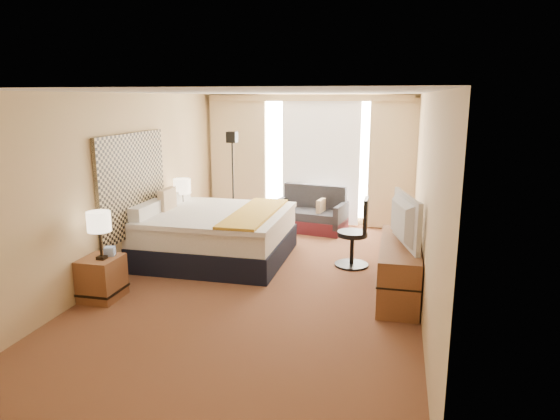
% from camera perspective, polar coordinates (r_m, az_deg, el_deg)
% --- Properties ---
extents(floor, '(4.20, 7.00, 0.02)m').
position_cam_1_polar(floor, '(7.09, -1.81, -8.20)').
color(floor, '#552118').
rests_on(floor, ground).
extents(ceiling, '(4.20, 7.00, 0.02)m').
position_cam_1_polar(ceiling, '(6.62, -1.98, 13.30)').
color(ceiling, beige).
rests_on(ceiling, wall_back).
extents(wall_back, '(4.20, 0.02, 2.60)m').
position_cam_1_polar(wall_back, '(10.12, 3.32, 5.73)').
color(wall_back, tan).
rests_on(wall_back, ground).
extents(wall_front, '(4.20, 0.02, 2.60)m').
position_cam_1_polar(wall_front, '(3.59, -16.77, -7.95)').
color(wall_front, tan).
rests_on(wall_front, ground).
extents(wall_left, '(0.02, 7.00, 2.60)m').
position_cam_1_polar(wall_left, '(7.56, -17.47, 2.75)').
color(wall_left, tan).
rests_on(wall_left, ground).
extents(wall_right, '(0.02, 7.00, 2.60)m').
position_cam_1_polar(wall_right, '(6.52, 16.22, 1.31)').
color(wall_right, tan).
rests_on(wall_right, ground).
extents(headboard, '(0.06, 1.85, 1.50)m').
position_cam_1_polar(headboard, '(7.71, -16.45, 2.86)').
color(headboard, black).
rests_on(headboard, wall_left).
extents(nightstand_left, '(0.45, 0.52, 0.55)m').
position_cam_1_polar(nightstand_left, '(6.83, -19.69, -7.35)').
color(nightstand_left, brown).
rests_on(nightstand_left, floor).
extents(nightstand_right, '(0.45, 0.52, 0.55)m').
position_cam_1_polar(nightstand_right, '(8.92, -11.05, -2.16)').
color(nightstand_right, brown).
rests_on(nightstand_right, floor).
extents(media_dresser, '(0.50, 1.80, 0.70)m').
position_cam_1_polar(media_dresser, '(6.76, 13.42, -6.49)').
color(media_dresser, brown).
rests_on(media_dresser, floor).
extents(window, '(2.30, 0.02, 2.30)m').
position_cam_1_polar(window, '(10.05, 4.70, 5.77)').
color(window, white).
rests_on(window, wall_back).
extents(curtains, '(4.12, 0.19, 2.56)m').
position_cam_1_polar(curtains, '(10.00, 3.19, 6.27)').
color(curtains, beige).
rests_on(curtains, floor).
extents(bed, '(2.27, 2.08, 1.10)m').
position_cam_1_polar(bed, '(8.05, -7.58, -2.71)').
color(bed, black).
rests_on(bed, floor).
extents(loveseat, '(1.48, 0.97, 0.85)m').
position_cam_1_polar(loveseat, '(9.73, 3.51, -0.66)').
color(loveseat, '#50161D').
rests_on(loveseat, floor).
extents(floor_lamp, '(0.24, 0.24, 1.93)m').
position_cam_1_polar(floor_lamp, '(9.25, -5.44, 5.42)').
color(floor_lamp, black).
rests_on(floor_lamp, floor).
extents(desk_chair, '(0.52, 0.52, 1.07)m').
position_cam_1_polar(desk_chair, '(7.67, 8.70, -2.97)').
color(desk_chair, black).
rests_on(desk_chair, floor).
extents(lamp_left, '(0.29, 0.29, 0.61)m').
position_cam_1_polar(lamp_left, '(6.56, -19.99, -1.36)').
color(lamp_left, black).
rests_on(lamp_left, nightstand_left).
extents(lamp_right, '(0.29, 0.29, 0.62)m').
position_cam_1_polar(lamp_right, '(8.75, -11.13, 2.61)').
color(lamp_right, black).
rests_on(lamp_right, nightstand_right).
extents(tissue_box, '(0.16, 0.16, 0.11)m').
position_cam_1_polar(tissue_box, '(6.78, -18.88, -4.48)').
color(tissue_box, '#88A1D2').
rests_on(tissue_box, nightstand_left).
extents(telephone, '(0.22, 0.19, 0.07)m').
position_cam_1_polar(telephone, '(8.87, -10.82, -0.17)').
color(telephone, black).
rests_on(telephone, nightstand_right).
extents(television, '(0.42, 1.12, 0.65)m').
position_cam_1_polar(television, '(6.48, 13.29, -1.10)').
color(television, black).
rests_on(television, media_dresser).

